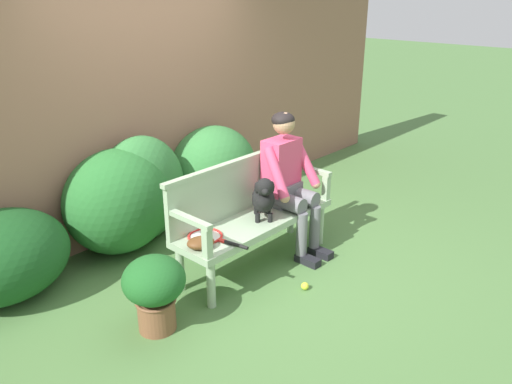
{
  "coord_description": "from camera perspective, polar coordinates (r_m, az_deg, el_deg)",
  "views": [
    {
      "loc": [
        -3.04,
        -2.75,
        2.37
      ],
      "look_at": [
        0.0,
        0.0,
        0.71
      ],
      "focal_mm": 35.88,
      "sensor_mm": 36.0,
      "label": 1
    }
  ],
  "objects": [
    {
      "name": "potted_plant",
      "position": [
        3.81,
        -11.25,
        -10.4
      ],
      "size": [
        0.46,
        0.46,
        0.59
      ],
      "color": "brown",
      "rests_on": "ground"
    },
    {
      "name": "bench_backrest",
      "position": [
        4.56,
        -2.01,
        0.73
      ],
      "size": [
        1.66,
        0.06,
        0.5
      ],
      "color": "#9EB793",
      "rests_on": "garden_bench"
    },
    {
      "name": "baseball_glove",
      "position": [
        4.03,
        -6.18,
        -5.64
      ],
      "size": [
        0.27,
        0.25,
        0.09
      ],
      "primitive_type": "ellipsoid",
      "rotation": [
        0.0,
        0.0,
        -0.46
      ],
      "color": "brown",
      "rests_on": "garden_bench"
    },
    {
      "name": "tennis_ball",
      "position": [
        4.38,
        5.47,
        -10.39
      ],
      "size": [
        0.07,
        0.07,
        0.07
      ],
      "primitive_type": "sphere",
      "color": "#CCDB33",
      "rests_on": "ground"
    },
    {
      "name": "hedge_bush_mid_right",
      "position": [
        5.1,
        -12.64,
        0.29
      ],
      "size": [
        0.94,
        0.62,
        1.06
      ],
      "primitive_type": "ellipsoid",
      "color": "#337538",
      "rests_on": "ground"
    },
    {
      "name": "hedge_bush_far_left",
      "position": [
        4.58,
        -26.41,
        -6.44
      ],
      "size": [
        1.06,
        0.91,
        0.74
      ],
      "primitive_type": "ellipsoid",
      "color": "#194C1E",
      "rests_on": "ground"
    },
    {
      "name": "bench_armrest_right_end",
      "position": [
        4.95,
        6.74,
        1.69
      ],
      "size": [
        0.06,
        0.49,
        0.28
      ],
      "color": "#9EB793",
      "rests_on": "garden_bench"
    },
    {
      "name": "garden_bench",
      "position": [
        4.55,
        0.0,
        -3.66
      ],
      "size": [
        1.62,
        0.49,
        0.46
      ],
      "color": "#9EB793",
      "rests_on": "ground"
    },
    {
      "name": "person_seated",
      "position": [
        4.71,
        3.58,
        1.63
      ],
      "size": [
        0.56,
        0.65,
        1.33
      ],
      "color": "black",
      "rests_on": "ground"
    },
    {
      "name": "hedge_bush_mid_left",
      "position": [
        4.95,
        -15.05,
        -1.0
      ],
      "size": [
        1.06,
        0.88,
        1.0
      ],
      "primitive_type": "ellipsoid",
      "color": "#286B2D",
      "rests_on": "ground"
    },
    {
      "name": "hedge_bush_far_right",
      "position": [
        5.66,
        -4.72,
        2.49
      ],
      "size": [
        1.02,
        0.89,
        0.98
      ],
      "primitive_type": "ellipsoid",
      "color": "#337538",
      "rests_on": "ground"
    },
    {
      "name": "dog_on_bench",
      "position": [
        4.42,
        0.85,
        -0.59
      ],
      "size": [
        0.37,
        0.37,
        0.42
      ],
      "color": "black",
      "rests_on": "garden_bench"
    },
    {
      "name": "bench_armrest_left_end",
      "position": [
        3.89,
        -6.69,
        -4.14
      ],
      "size": [
        0.06,
        0.49,
        0.28
      ],
      "color": "#9EB793",
      "rests_on": "garden_bench"
    },
    {
      "name": "ground_plane",
      "position": [
        4.74,
        0.0,
        -8.04
      ],
      "size": [
        40.0,
        40.0,
        0.0
      ],
      "primitive_type": "plane",
      "color": "#4C753D"
    },
    {
      "name": "brick_garden_fence",
      "position": [
        5.37,
        -12.48,
        9.78
      ],
      "size": [
        8.0,
        0.3,
        2.56
      ],
      "primitive_type": "cube",
      "color": "#936651",
      "rests_on": "ground"
    },
    {
      "name": "tennis_racket",
      "position": [
        4.19,
        -5.38,
        -4.99
      ],
      "size": [
        0.34,
        0.58,
        0.03
      ],
      "color": "red",
      "rests_on": "garden_bench"
    }
  ]
}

